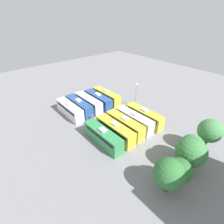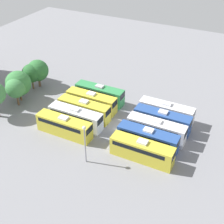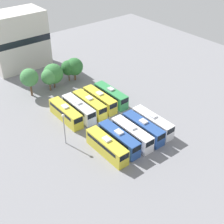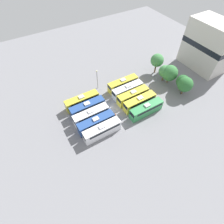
% 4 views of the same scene
% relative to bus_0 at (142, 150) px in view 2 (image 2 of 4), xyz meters
% --- Properties ---
extents(ground_plane, '(116.95, 116.95, 0.00)m').
position_rel_bus_0_xyz_m(ground_plane, '(6.14, 7.20, -1.82)').
color(ground_plane, gray).
extents(bus_0, '(2.46, 10.20, 3.66)m').
position_rel_bus_0_xyz_m(bus_0, '(0.00, 0.00, 0.00)').
color(bus_0, gold).
rests_on(bus_0, ground_plane).
extents(bus_1, '(2.46, 10.20, 3.66)m').
position_rel_bus_0_xyz_m(bus_1, '(3.18, 0.25, 0.00)').
color(bus_1, '#284C93').
rests_on(bus_1, ground_plane).
extents(bus_2, '(2.46, 10.20, 3.66)m').
position_rel_bus_0_xyz_m(bus_2, '(6.22, -0.11, 0.00)').
color(bus_2, silver).
rests_on(bus_2, ground_plane).
extents(bus_3, '(2.46, 10.20, 3.66)m').
position_rel_bus_0_xyz_m(bus_3, '(9.25, -0.14, 0.00)').
color(bus_3, '#284C93').
rests_on(bus_3, ground_plane).
extents(bus_4, '(2.46, 10.20, 3.66)m').
position_rel_bus_0_xyz_m(bus_4, '(12.15, 0.08, 0.00)').
color(bus_4, silver).
rests_on(bus_4, ground_plane).
extents(bus_5, '(2.46, 10.20, 3.66)m').
position_rel_bus_0_xyz_m(bus_5, '(-0.11, 14.48, 0.00)').
color(bus_5, gold).
rests_on(bus_5, ground_plane).
extents(bus_6, '(2.46, 10.20, 3.66)m').
position_rel_bus_0_xyz_m(bus_6, '(3.05, 14.15, 0.00)').
color(bus_6, silver).
rests_on(bus_6, ground_plane).
extents(bus_7, '(2.46, 10.20, 3.66)m').
position_rel_bus_0_xyz_m(bus_7, '(6.00, 14.12, 0.00)').
color(bus_7, gold).
rests_on(bus_7, ground_plane).
extents(bus_8, '(2.46, 10.20, 3.66)m').
position_rel_bus_0_xyz_m(bus_8, '(9.07, 14.32, 0.00)').
color(bus_8, gold).
rests_on(bus_8, ground_plane).
extents(bus_9, '(2.46, 10.20, 3.66)m').
position_rel_bus_0_xyz_m(bus_9, '(12.32, 14.25, 0.00)').
color(bus_9, '#338C4C').
rests_on(bus_9, ground_plane).
extents(worker_person, '(0.36, 0.36, 1.77)m').
position_rel_bus_0_xyz_m(worker_person, '(9.26, 5.78, -1.00)').
color(worker_person, '#CC4C19').
rests_on(worker_person, ground_plane).
extents(light_pole, '(0.60, 0.60, 6.94)m').
position_rel_bus_0_xyz_m(light_pole, '(-4.50, 7.53, 2.97)').
color(light_pole, gray).
rests_on(light_pole, ground_plane).
extents(tree_1, '(3.96, 3.96, 5.85)m').
position_rel_bus_0_xyz_m(tree_1, '(3.71, 28.22, 2.04)').
color(tree_1, brown).
rests_on(tree_1, ground_plane).
extents(tree_2, '(5.15, 5.15, 6.51)m').
position_rel_bus_0_xyz_m(tree_2, '(5.32, 28.92, 2.11)').
color(tree_2, brown).
rests_on(tree_2, ground_plane).
extents(tree_3, '(3.98, 3.98, 5.79)m').
position_rel_bus_0_xyz_m(tree_3, '(10.29, 29.69, 1.97)').
color(tree_3, brown).
rests_on(tree_3, ground_plane).
extents(tree_4, '(4.65, 4.65, 6.23)m').
position_rel_bus_0_xyz_m(tree_4, '(11.82, 29.14, 2.07)').
color(tree_4, brown).
rests_on(tree_4, ground_plane).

